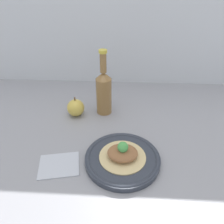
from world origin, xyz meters
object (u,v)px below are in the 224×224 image
(plated_food, at_px, (123,153))
(apple, at_px, (76,108))
(plate, at_px, (122,159))
(cider_bottle, at_px, (104,91))

(plated_food, bearing_deg, apple, 127.99)
(apple, bearing_deg, plate, -52.01)
(cider_bottle, bearing_deg, apple, -165.11)
(plate, xyz_separation_m, apple, (-0.20, 0.26, 0.02))
(plate, height_order, cider_bottle, cider_bottle)
(plated_food, bearing_deg, plate, 180.00)
(plate, relative_size, plated_food, 1.62)
(plated_food, xyz_separation_m, apple, (-0.20, 0.26, -0.00))
(apple, bearing_deg, plated_food, -52.01)
(cider_bottle, distance_m, apple, 0.14)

